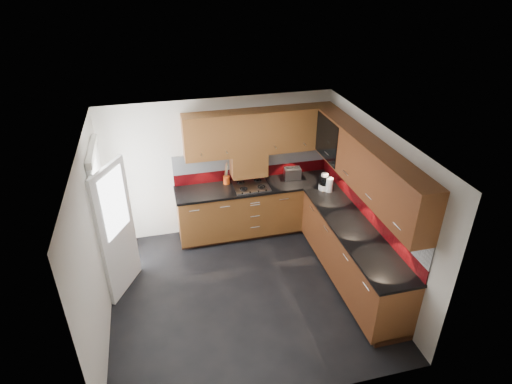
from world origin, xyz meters
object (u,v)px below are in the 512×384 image
object	(u,v)px
gas_hob	(251,186)
utensil_pot	(226,179)
toaster	(292,173)
food_processor	(324,182)

from	to	relation	value
gas_hob	utensil_pot	bearing A→B (deg)	151.59
toaster	food_processor	bearing A→B (deg)	-52.46
utensil_pot	food_processor	xyz separation A→B (m)	(1.52, -0.59, 0.04)
utensil_pot	toaster	distance (m)	1.14
toaster	gas_hob	bearing A→B (deg)	-171.60
toaster	food_processor	xyz separation A→B (m)	(0.39, -0.50, 0.03)
utensil_pot	toaster	size ratio (longest dim) A/B	1.31
utensil_pot	gas_hob	bearing A→B (deg)	-28.41
gas_hob	food_processor	xyz separation A→B (m)	(1.15, -0.39, 0.12)
gas_hob	utensil_pot	size ratio (longest dim) A/B	1.49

